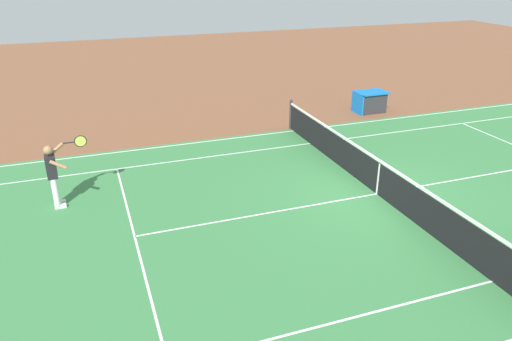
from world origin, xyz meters
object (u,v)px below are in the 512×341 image
at_px(tennis_player_near, 54,173).
at_px(equipment_cart_tarped, 370,102).
at_px(tennis_net, 379,177).
at_px(tennis_ball, 452,242).

xyz_separation_m(tennis_player_near, equipment_cart_tarped, (-11.86, -4.44, -0.49)).
xyz_separation_m(tennis_net, tennis_ball, (-0.21, 2.69, -0.46)).
bearing_deg(tennis_ball, tennis_net, -85.60).
relative_size(tennis_player_near, equipment_cart_tarped, 1.36).
relative_size(tennis_net, tennis_ball, 177.27).
bearing_deg(equipment_cart_tarped, tennis_player_near, 20.51).
bearing_deg(tennis_player_near, equipment_cart_tarped, -159.49).
xyz_separation_m(tennis_net, tennis_player_near, (8.01, -2.18, 0.44)).
height_order(tennis_player_near, equipment_cart_tarped, tennis_player_near).
bearing_deg(tennis_ball, tennis_player_near, -30.68).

